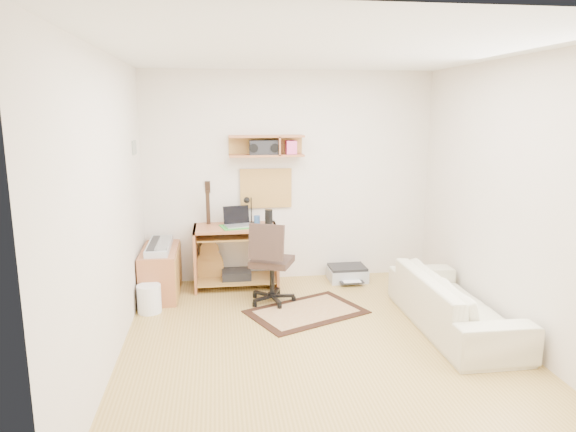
{
  "coord_description": "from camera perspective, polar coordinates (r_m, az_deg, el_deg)",
  "views": [
    {
      "loc": [
        -0.89,
        -4.39,
        2.12
      ],
      "look_at": [
        -0.15,
        1.05,
        1.0
      ],
      "focal_mm": 32.42,
      "sensor_mm": 36.0,
      "label": 1
    }
  ],
  "objects": [
    {
      "name": "task_chair",
      "position": [
        5.79,
        -1.77,
        -5.01
      ],
      "size": [
        0.63,
        0.63,
        0.95
      ],
      "primitive_type": null,
      "rotation": [
        0.0,
        0.0,
        -0.4
      ],
      "color": "#31231D",
      "rests_on": "floor"
    },
    {
      "name": "laptop",
      "position": [
        6.23,
        -5.45,
        -0.1
      ],
      "size": [
        0.38,
        0.38,
        0.24
      ],
      "primitive_type": null,
      "rotation": [
        0.0,
        0.0,
        0.23
      ],
      "color": "silver",
      "rests_on": "desk"
    },
    {
      "name": "desk",
      "position": [
        6.36,
        -5.71,
        -4.45
      ],
      "size": [
        1.0,
        0.55,
        0.75
      ],
      "primitive_type": null,
      "color": "#AD653D",
      "rests_on": "floor"
    },
    {
      "name": "desk_lamp",
      "position": [
        6.38,
        -4.05,
        0.65
      ],
      "size": [
        0.11,
        0.11,
        0.34
      ],
      "primitive_type": null,
      "color": "black",
      "rests_on": "desk"
    },
    {
      "name": "waste_basket",
      "position": [
        5.79,
        -14.98,
        -8.76
      ],
      "size": [
        0.3,
        0.3,
        0.3
      ],
      "primitive_type": "cylinder",
      "rotation": [
        0.0,
        0.0,
        0.23
      ],
      "color": "white",
      "rests_on": "floor"
    },
    {
      "name": "wall_photo",
      "position": [
        5.97,
        -16.51,
        7.21
      ],
      "size": [
        0.02,
        0.2,
        0.15
      ],
      "primitive_type": "cube",
      "color": "#4C8CBF",
      "rests_on": "left_wall"
    },
    {
      "name": "floor",
      "position": [
        4.96,
        3.46,
        -13.86
      ],
      "size": [
        3.6,
        4.0,
        0.01
      ],
      "primitive_type": "cube",
      "color": "tan",
      "rests_on": "ground"
    },
    {
      "name": "left_wall",
      "position": [
        4.56,
        -19.17,
        0.52
      ],
      "size": [
        0.01,
        4.0,
        2.6
      ],
      "primitive_type": "cube",
      "color": "silver",
      "rests_on": "ground"
    },
    {
      "name": "pencil_cup",
      "position": [
        6.37,
        -3.41,
        -0.43
      ],
      "size": [
        0.07,
        0.07,
        0.11
      ],
      "primitive_type": "cylinder",
      "color": "#325697",
      "rests_on": "desk"
    },
    {
      "name": "guitar",
      "position": [
        6.43,
        -8.68,
        -1.92
      ],
      "size": [
        0.35,
        0.22,
        1.28
      ],
      "primitive_type": null,
      "rotation": [
        0.0,
        0.0,
        -0.02
      ],
      "color": "#B17B36",
      "rests_on": "floor"
    },
    {
      "name": "printer",
      "position": [
        6.67,
        6.51,
        -6.32
      ],
      "size": [
        0.47,
        0.37,
        0.18
      ],
      "primitive_type": "cube",
      "rotation": [
        0.0,
        0.0,
        0.01
      ],
      "color": "#A5A8AA",
      "rests_on": "floor"
    },
    {
      "name": "cork_board",
      "position": [
        6.47,
        -2.44,
        3.07
      ],
      "size": [
        0.64,
        0.03,
        0.49
      ],
      "primitive_type": "cube",
      "color": "#A28C51",
      "rests_on": "back_wall"
    },
    {
      "name": "speaker",
      "position": [
        6.23,
        -2.13,
        -0.22
      ],
      "size": [
        0.09,
        0.09,
        0.21
      ],
      "primitive_type": "cylinder",
      "color": "black",
      "rests_on": "desk"
    },
    {
      "name": "back_wall",
      "position": [
        6.51,
        0.17,
        4.29
      ],
      "size": [
        3.6,
        0.01,
        2.6
      ],
      "primitive_type": "cube",
      "color": "silver",
      "rests_on": "ground"
    },
    {
      "name": "right_wall",
      "position": [
        5.22,
        23.48,
        1.53
      ],
      "size": [
        0.01,
        4.0,
        2.6
      ],
      "primitive_type": "cube",
      "color": "silver",
      "rests_on": "ground"
    },
    {
      "name": "music_keyboard",
      "position": [
        6.18,
        -13.93,
        -3.21
      ],
      "size": [
        0.25,
        0.81,
        0.07
      ],
      "primitive_type": "cube",
      "color": "#B2B5BA",
      "rests_on": "cabinet"
    },
    {
      "name": "ceiling",
      "position": [
        4.51,
        3.88,
        17.67
      ],
      "size": [
        3.6,
        4.0,
        0.01
      ],
      "primitive_type": "cube",
      "color": "white",
      "rests_on": "ground"
    },
    {
      "name": "wall_shelf",
      "position": [
        6.31,
        -2.39,
        7.7
      ],
      "size": [
        0.9,
        0.25,
        0.26
      ],
      "primitive_type": "cube",
      "color": "#AD653D",
      "rests_on": "back_wall"
    },
    {
      "name": "cabinet",
      "position": [
        6.26,
        -13.79,
        -5.96
      ],
      "size": [
        0.4,
        0.9,
        0.55
      ],
      "primitive_type": "cube",
      "color": "#AD653D",
      "rests_on": "floor"
    },
    {
      "name": "rug",
      "position": [
        5.65,
        2.02,
        -10.44
      ],
      "size": [
        1.38,
        1.19,
        0.02
      ],
      "primitive_type": "cube",
      "rotation": [
        0.0,
        0.0,
        0.43
      ],
      "color": "#C4B584",
      "rests_on": "floor"
    },
    {
      "name": "sofa",
      "position": [
        5.4,
        17.78,
        -8.07
      ],
      "size": [
        0.54,
        1.83,
        0.72
      ],
      "primitive_type": "imported",
      "rotation": [
        0.0,
        0.0,
        1.57
      ],
      "color": "beige",
      "rests_on": "floor"
    },
    {
      "name": "boombox",
      "position": [
        6.3,
        -2.69,
        7.51
      ],
      "size": [
        0.34,
        0.16,
        0.18
      ],
      "primitive_type": "cube",
      "color": "black",
      "rests_on": "wall_shelf"
    }
  ]
}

